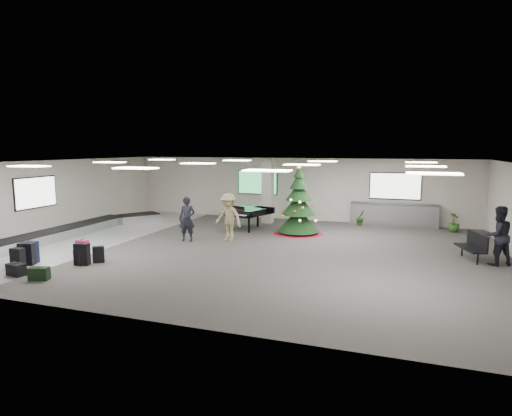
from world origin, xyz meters
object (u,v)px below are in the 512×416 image
(grand_piano, at_px, (248,212))
(traveler_b, at_px, (228,217))
(pink_suitcase, at_px, (82,249))
(christmas_tree, at_px, (298,210))
(traveler_a, at_px, (187,219))
(traveler_bench, at_px, (498,236))
(potted_plant_left, at_px, (360,218))
(service_counter, at_px, (394,215))
(baggage_carousel, at_px, (76,230))
(bench, at_px, (474,245))
(potted_plant_right, at_px, (454,222))

(grand_piano, bearing_deg, traveler_b, -67.91)
(pink_suitcase, distance_m, christmas_tree, 8.84)
(traveler_a, bearing_deg, christmas_tree, 25.95)
(traveler_bench, bearing_deg, traveler_b, -25.87)
(traveler_a, distance_m, potted_plant_left, 8.59)
(service_counter, bearing_deg, christmas_tree, -139.75)
(service_counter, distance_m, potted_plant_left, 1.56)
(service_counter, xyz_separation_m, grand_piano, (-6.36, -3.00, 0.26))
(christmas_tree, height_order, potted_plant_left, christmas_tree)
(potted_plant_left, bearing_deg, traveler_a, -136.71)
(service_counter, distance_m, pink_suitcase, 13.88)
(baggage_carousel, relative_size, potted_plant_left, 12.75)
(baggage_carousel, xyz_separation_m, traveler_bench, (16.12, 0.60, 0.74))
(traveler_b, bearing_deg, traveler_a, -141.51)
(service_counter, height_order, pink_suitcase, service_counter)
(traveler_bench, bearing_deg, traveler_a, -22.09)
(service_counter, height_order, christmas_tree, christmas_tree)
(baggage_carousel, relative_size, bench, 6.32)
(christmas_tree, xyz_separation_m, potted_plant_right, (6.47, 2.64, -0.61))
(traveler_b, bearing_deg, potted_plant_right, 44.90)
(traveler_a, bearing_deg, baggage_carousel, 174.63)
(pink_suitcase, bearing_deg, christmas_tree, 50.43)
(christmas_tree, distance_m, grand_piano, 2.49)
(baggage_carousel, xyz_separation_m, traveler_b, (6.61, 1.16, 0.75))
(baggage_carousel, xyz_separation_m, christmas_tree, (8.95, 3.44, 0.84))
(traveler_bench, height_order, potted_plant_right, traveler_bench)
(traveler_bench, bearing_deg, service_counter, -84.37)
(traveler_a, bearing_deg, grand_piano, 55.34)
(bench, bearing_deg, service_counter, 98.51)
(traveler_b, bearing_deg, pink_suitcase, -115.06)
(service_counter, height_order, potted_plant_left, service_counter)
(traveler_a, height_order, traveler_bench, traveler_bench)
(traveler_b, relative_size, potted_plant_left, 2.53)
(pink_suitcase, distance_m, bench, 13.14)
(grand_piano, bearing_deg, potted_plant_left, 48.08)
(traveler_a, bearing_deg, bench, -8.77)
(service_counter, relative_size, potted_plant_right, 4.64)
(traveler_b, relative_size, traveler_bench, 1.01)
(pink_suitcase, height_order, potted_plant_right, potted_plant_right)
(service_counter, distance_m, grand_piano, 7.04)
(grand_piano, distance_m, traveler_b, 2.58)
(bench, bearing_deg, christmas_tree, 143.02)
(traveler_bench, relative_size, potted_plant_right, 2.18)
(potted_plant_right, bearing_deg, potted_plant_left, 175.68)
(pink_suitcase, relative_size, traveler_bench, 0.34)
(service_counter, xyz_separation_m, potted_plant_right, (2.58, -0.65, -0.11))
(pink_suitcase, relative_size, grand_piano, 0.27)
(baggage_carousel, relative_size, grand_piano, 4.08)
(service_counter, distance_m, traveler_b, 8.37)
(pink_suitcase, height_order, christmas_tree, christmas_tree)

